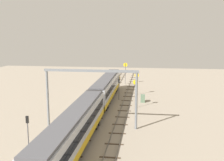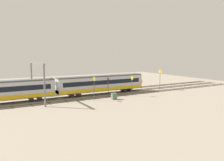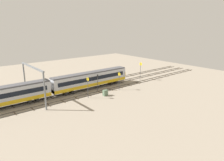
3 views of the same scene
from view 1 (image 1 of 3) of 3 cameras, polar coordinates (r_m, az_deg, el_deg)
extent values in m
plane|color=gray|center=(57.65, -0.85, -3.81)|extent=(104.73, 104.73, 0.00)
cube|color=#59544C|center=(57.13, 4.16, -3.88)|extent=(88.73, 0.07, 0.16)
cube|color=#59544C|center=(57.23, 2.72, -3.84)|extent=(88.73, 0.07, 0.16)
cube|color=#473828|center=(31.14, -0.45, -16.27)|extent=(0.24, 2.40, 0.08)
cube|color=#473828|center=(34.46, 0.43, -13.56)|extent=(0.24, 2.40, 0.08)
cube|color=#473828|center=(37.85, 1.14, -11.33)|extent=(0.24, 2.40, 0.08)
cube|color=#473828|center=(41.29, 1.73, -9.46)|extent=(0.24, 2.40, 0.08)
cube|color=#473828|center=(44.78, 2.22, -7.89)|extent=(0.24, 2.40, 0.08)
cube|color=#473828|center=(48.29, 2.63, -6.54)|extent=(0.24, 2.40, 0.08)
cube|color=#473828|center=(51.83, 2.99, -5.37)|extent=(0.24, 2.40, 0.08)
cube|color=#473828|center=(55.40, 3.30, -4.36)|extent=(0.24, 2.40, 0.08)
cube|color=#473828|center=(58.97, 3.57, -3.47)|extent=(0.24, 2.40, 0.08)
cube|color=#473828|center=(62.57, 3.81, -2.68)|extent=(0.24, 2.40, 0.08)
cube|color=#473828|center=(66.17, 4.02, -1.97)|extent=(0.24, 2.40, 0.08)
cube|color=#473828|center=(69.78, 4.22, -1.34)|extent=(0.24, 2.40, 0.08)
cube|color=#473828|center=(73.40, 4.39, -0.77)|extent=(0.24, 2.40, 0.08)
cube|color=#473828|center=(77.03, 4.55, -0.25)|extent=(0.24, 2.40, 0.08)
cube|color=#473828|center=(80.67, 4.69, 0.22)|extent=(0.24, 2.40, 0.08)
cube|color=#473828|center=(84.31, 4.82, 0.65)|extent=(0.24, 2.40, 0.08)
cube|color=#473828|center=(87.95, 4.94, 1.04)|extent=(0.24, 2.40, 0.08)
cube|color=#473828|center=(91.60, 5.05, 1.40)|extent=(0.24, 2.40, 0.08)
cube|color=#473828|center=(95.26, 5.15, 1.73)|extent=(0.24, 2.40, 0.08)
cube|color=#473828|center=(98.91, 5.24, 2.04)|extent=(0.24, 2.40, 0.08)
cube|color=#59544C|center=(57.53, -0.14, -3.75)|extent=(88.73, 0.07, 0.16)
cube|color=#59544C|center=(57.74, -1.56, -3.71)|extent=(88.73, 0.07, 0.16)
cube|color=#473828|center=(31.72, -8.58, -15.87)|extent=(0.24, 2.40, 0.08)
cube|color=#473828|center=(35.82, -6.46, -12.68)|extent=(0.24, 2.40, 0.08)
cube|color=#473828|center=(40.04, -4.83, -10.13)|extent=(0.24, 2.40, 0.08)
cube|color=#473828|center=(44.36, -3.53, -8.07)|extent=(0.24, 2.40, 0.08)
cube|color=#473828|center=(48.74, -2.47, -6.38)|extent=(0.24, 2.40, 0.08)
cube|color=#473828|center=(53.17, -1.59, -4.97)|extent=(0.24, 2.40, 0.08)
cube|color=#473828|center=(57.64, -0.85, -3.77)|extent=(0.24, 2.40, 0.08)
cube|color=#473828|center=(62.14, -0.22, -2.74)|extent=(0.24, 2.40, 0.08)
cube|color=#473828|center=(66.66, 0.32, -1.86)|extent=(0.24, 2.40, 0.08)
cube|color=#473828|center=(71.20, 0.80, -1.08)|extent=(0.24, 2.40, 0.08)
cube|color=#473828|center=(75.76, 1.22, -0.40)|extent=(0.24, 2.40, 0.08)
cube|color=#473828|center=(80.32, 1.59, 0.20)|extent=(0.24, 2.40, 0.08)
cube|color=#473828|center=(84.91, 1.92, 0.74)|extent=(0.24, 2.40, 0.08)
cube|color=#473828|center=(89.49, 2.21, 1.23)|extent=(0.24, 2.40, 0.08)
cube|color=#473828|center=(94.09, 2.48, 1.66)|extent=(0.24, 2.40, 0.08)
cube|color=#473828|center=(98.70, 2.73, 2.06)|extent=(0.24, 2.40, 0.08)
cube|color=#59544C|center=(58.25, -4.36, -3.61)|extent=(88.73, 0.07, 0.16)
cube|color=#59544C|center=(58.56, -5.74, -3.56)|extent=(88.73, 0.07, 0.16)
cube|color=#473828|center=(33.10, -16.03, -15.01)|extent=(0.24, 2.40, 0.08)
cube|color=#473828|center=(37.05, -13.10, -12.09)|extent=(0.24, 2.40, 0.08)
cube|color=#473828|center=(41.15, -10.79, -9.72)|extent=(0.24, 2.40, 0.08)
cube|color=#473828|center=(45.36, -8.93, -7.77)|extent=(0.24, 2.40, 0.08)
cube|color=#473828|center=(49.65, -7.41, -6.15)|extent=(0.24, 2.40, 0.08)
cube|color=#473828|center=(54.01, -6.13, -4.78)|extent=(0.24, 2.40, 0.08)
cube|color=#473828|center=(58.41, -5.05, -3.62)|extent=(0.24, 2.40, 0.08)
cube|color=#473828|center=(62.85, -4.12, -2.62)|extent=(0.24, 2.40, 0.08)
cube|color=#473828|center=(67.33, -3.32, -1.75)|extent=(0.24, 2.40, 0.08)
cube|color=#473828|center=(71.83, -2.62, -0.99)|extent=(0.24, 2.40, 0.08)
cube|color=#473828|center=(76.34, -2.00, -0.32)|extent=(0.24, 2.40, 0.08)
cube|color=#473828|center=(80.88, -1.45, 0.27)|extent=(0.24, 2.40, 0.08)
cube|color=#473828|center=(85.43, -0.96, 0.81)|extent=(0.24, 2.40, 0.08)
cube|color=#473828|center=(89.99, -0.52, 1.28)|extent=(0.24, 2.40, 0.08)
cube|color=#473828|center=(94.57, -0.12, 1.71)|extent=(0.24, 2.40, 0.08)
cube|color=#473828|center=(99.15, 0.24, 2.11)|extent=(0.24, 2.40, 0.08)
cube|color=#B7BCC6|center=(55.39, -1.12, -1.35)|extent=(24.00, 2.90, 3.60)
cube|color=gold|center=(55.67, -1.11, -2.71)|extent=(24.00, 2.94, 0.90)
cube|color=#4C4C51|center=(55.03, -1.12, 0.64)|extent=(24.00, 2.50, 0.30)
cube|color=black|center=(55.10, 0.38, -0.95)|extent=(22.00, 0.04, 1.10)
cube|color=black|center=(55.54, -2.61, -0.87)|extent=(22.00, 0.04, 1.10)
cylinder|color=black|center=(47.70, -2.67, -6.04)|extent=(0.90, 2.70, 0.90)
cylinder|color=black|center=(49.40, -2.30, -5.46)|extent=(0.90, 2.70, 0.90)
cylinder|color=black|center=(62.42, -0.17, -2.15)|extent=(0.90, 2.70, 0.90)
cylinder|color=black|center=(64.16, 0.05, -1.81)|extent=(0.90, 2.70, 0.90)
cube|color=#B7BCC6|center=(31.96, -7.94, -10.15)|extent=(24.00, 2.90, 3.60)
cube|color=gold|center=(32.45, -7.89, -12.39)|extent=(24.00, 2.94, 0.90)
cube|color=#4C4C51|center=(31.34, -8.03, -6.80)|extent=(24.00, 2.50, 0.30)
cube|color=black|center=(31.47, -5.37, -9.59)|extent=(22.00, 0.04, 1.10)
cube|color=black|center=(32.22, -10.50, -9.24)|extent=(22.00, 0.04, 1.10)
cylinder|color=black|center=(38.90, -5.17, -9.86)|extent=(0.90, 2.70, 0.90)
cylinder|color=black|center=(40.56, -4.61, -9.01)|extent=(0.90, 2.70, 0.90)
cone|color=gold|center=(67.89, 0.52, 0.63)|extent=(1.60, 3.24, 3.24)
cylinder|color=slate|center=(38.46, 5.26, -4.52)|extent=(0.36, 0.36, 8.38)
cylinder|color=slate|center=(41.18, -13.72, -3.78)|extent=(0.36, 0.36, 8.38)
cube|color=slate|center=(38.43, -4.65, 2.12)|extent=(0.40, 13.98, 0.35)
cylinder|color=#4C4C51|center=(49.78, 5.07, -2.91)|extent=(0.12, 0.12, 5.37)
cylinder|color=yellow|center=(49.36, 5.11, -0.35)|extent=(0.05, 0.95, 0.95)
cube|color=black|center=(49.39, 5.11, -0.35)|extent=(0.02, 0.43, 0.12)
cylinder|color=#4C4C51|center=(72.78, 2.89, 1.48)|extent=(0.12, 0.12, 5.90)
cylinder|color=yellow|center=(72.49, 2.91, 3.40)|extent=(0.05, 1.09, 1.09)
cube|color=black|center=(72.52, 2.91, 3.41)|extent=(0.02, 0.49, 0.12)
cylinder|color=#4C4C51|center=(60.22, 5.33, -0.80)|extent=(0.12, 0.12, 5.01)
cylinder|color=yellow|center=(59.91, 5.37, 1.14)|extent=(0.05, 1.00, 1.00)
cube|color=black|center=(59.94, 5.37, 1.14)|extent=(0.02, 0.45, 0.12)
cylinder|color=#4C4C51|center=(34.90, -17.66, -11.11)|extent=(0.14, 0.14, 3.05)
cube|color=black|center=(34.25, -17.84, -8.02)|extent=(0.20, 0.32, 0.90)
sphere|color=red|center=(34.29, -17.78, -7.65)|extent=(0.20, 0.20, 0.20)
sphere|color=#262626|center=(34.41, -17.74, -8.28)|extent=(0.20, 0.20, 0.20)
cylinder|color=#4C4C51|center=(55.80, 1.50, -2.35)|extent=(0.14, 0.14, 3.65)
cube|color=black|center=(55.35, 1.51, -0.05)|extent=(0.20, 0.32, 0.90)
sphere|color=green|center=(55.42, 1.53, 0.17)|extent=(0.20, 0.20, 0.20)
sphere|color=#262626|center=(55.49, 1.52, -0.24)|extent=(0.20, 0.20, 0.20)
cube|color=#597259|center=(54.55, 6.66, -3.86)|extent=(1.21, 0.84, 1.51)
cube|color=#333333|center=(55.09, 6.68, -3.48)|extent=(0.02, 0.59, 0.24)
camera|label=2|loc=(51.37, 66.00, 0.58)|focal=35.97mm
camera|label=3|loc=(46.05, 71.15, 8.86)|focal=33.58mm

